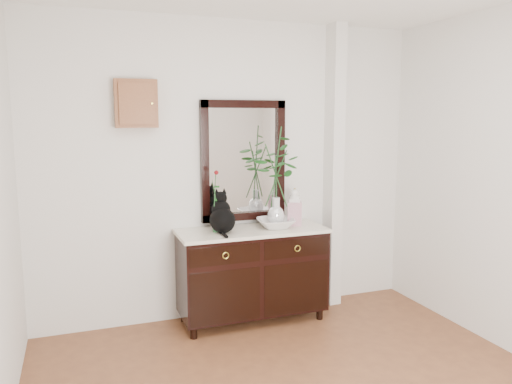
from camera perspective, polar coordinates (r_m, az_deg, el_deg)
name	(u,v)px	position (r m, az deg, el deg)	size (l,w,h in m)	color
wall_back	(233,171)	(4.57, -2.69, 2.41)	(3.60, 0.04, 2.70)	silver
pilaster	(334,168)	(4.89, 8.86, 2.72)	(0.12, 0.20, 2.70)	silver
sideboard	(252,270)	(4.55, -0.44, -8.90)	(1.33, 0.52, 0.82)	black
wall_mirror	(243,161)	(4.58, -1.45, 3.56)	(0.80, 0.06, 1.10)	black
key_cabinet	(136,104)	(4.33, -13.55, 9.80)	(0.35, 0.10, 0.40)	brown
cat	(222,212)	(4.31, -3.87, -2.30)	(0.25, 0.31, 0.36)	black
lotus_bowl	(276,223)	(4.50, 2.28, -3.59)	(0.34, 0.34, 0.08)	white
vase_branches	(276,176)	(4.43, 2.31, 1.84)	(0.43, 0.43, 0.90)	silver
bud_vase_rose	(215,201)	(4.30, -4.73, -1.02)	(0.07, 0.07, 0.55)	#2E693B
ginger_jar	(295,206)	(4.61, 4.43, -1.65)	(0.13, 0.13, 0.35)	white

